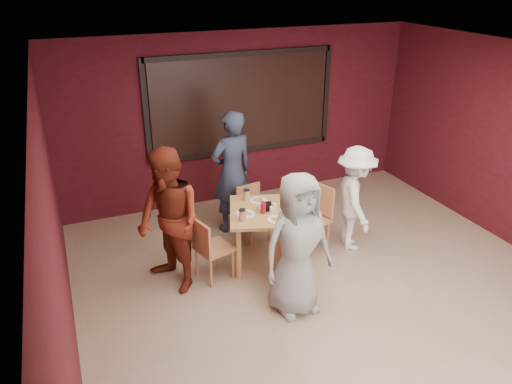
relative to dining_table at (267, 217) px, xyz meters
name	(u,v)px	position (x,y,z in m)	size (l,w,h in m)	color
floor	(349,311)	(0.45, -1.37, -0.68)	(7.00, 7.00, 0.00)	tan
window_blinds	(242,104)	(0.45, 2.08, 0.97)	(3.00, 0.02, 1.50)	black
dining_table	(267,217)	(0.00, 0.00, 0.00)	(1.25, 1.25, 0.92)	tan
chair_front	(287,256)	(-0.03, -0.67, -0.21)	(0.50, 0.50, 0.82)	#C57A4C
chair_back	(252,209)	(0.06, 0.69, -0.22)	(0.45, 0.45, 0.81)	#C57A4C
chair_left	(209,246)	(-0.85, -0.11, -0.19)	(0.51, 0.51, 0.86)	#C57A4C
chair_right	(314,214)	(0.75, 0.08, -0.14)	(0.58, 0.58, 0.95)	#C57A4C
diner_front	(297,245)	(-0.10, -1.07, 0.18)	(0.84, 0.55, 1.72)	gray
diner_back	(232,172)	(-0.11, 1.06, 0.25)	(0.68, 0.44, 1.86)	#2D3650
diner_left	(169,222)	(-1.32, -0.08, 0.23)	(0.89, 0.69, 1.82)	maroon
diner_right	(355,199)	(1.28, -0.10, 0.07)	(0.97, 0.56, 1.50)	white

